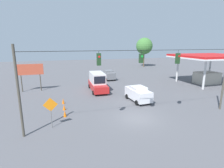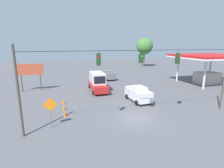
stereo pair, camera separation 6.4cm
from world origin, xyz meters
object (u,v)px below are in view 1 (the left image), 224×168
at_px(sedan_grey_oncoming_deep, 109,75).
at_px(tree_horizon_left, 144,46).
at_px(traffic_cone_nearest, 65,114).
at_px(roadside_billboard, 30,71).
at_px(overhead_signal_span, 141,74).
at_px(gas_station, 209,63).
at_px(traffic_cone_third, 63,101).
at_px(box_truck_red_withflow_mid, 97,82).
at_px(traffic_cone_second, 64,107).
at_px(sedan_white_crossing_near, 138,93).
at_px(work_zone_sign, 51,107).

bearing_deg(sedan_grey_oncoming_deep, tree_horizon_left, -134.87).
height_order(traffic_cone_nearest, roadside_billboard, roadside_billboard).
relative_size(overhead_signal_span, gas_station, 1.77).
xyz_separation_m(traffic_cone_nearest, traffic_cone_third, (0.02, -4.30, 0.00)).
xyz_separation_m(box_truck_red_withflow_mid, traffic_cone_nearest, (5.62, 9.38, -1.10)).
bearing_deg(traffic_cone_second, box_truck_red_withflow_mid, -127.37).
distance_m(traffic_cone_third, roadside_billboard, 9.54).
height_order(traffic_cone_nearest, traffic_cone_second, same).
relative_size(overhead_signal_span, box_truck_red_withflow_mid, 3.16).
bearing_deg(traffic_cone_nearest, sedan_grey_oncoming_deep, -119.31).
xyz_separation_m(sedan_white_crossing_near, traffic_cone_second, (9.57, 0.45, -0.69)).
height_order(overhead_signal_span, sedan_white_crossing_near, overhead_signal_span).
relative_size(traffic_cone_nearest, gas_station, 0.06).
relative_size(box_truck_red_withflow_mid, tree_horizon_left, 0.70).
xyz_separation_m(sedan_grey_oncoming_deep, tree_horizon_left, (-17.27, -17.34, 5.74)).
bearing_deg(overhead_signal_span, roadside_billboard, -52.65).
distance_m(box_truck_red_withflow_mid, work_zone_sign, 13.43).
relative_size(sedan_white_crossing_near, traffic_cone_third, 6.43).
relative_size(sedan_white_crossing_near, traffic_cone_second, 6.43).
distance_m(traffic_cone_third, work_zone_sign, 6.78).
height_order(traffic_cone_third, work_zone_sign, work_zone_sign).
height_order(box_truck_red_withflow_mid, sedan_white_crossing_near, box_truck_red_withflow_mid).
height_order(work_zone_sign, tree_horizon_left, tree_horizon_left).
bearing_deg(sedan_grey_oncoming_deep, overhead_signal_span, 82.19).
bearing_deg(gas_station, overhead_signal_span, 29.88).
relative_size(traffic_cone_second, roadside_billboard, 0.16).
distance_m(sedan_white_crossing_near, traffic_cone_second, 9.60).
distance_m(overhead_signal_span, roadside_billboard, 19.25).
height_order(traffic_cone_second, tree_horizon_left, tree_horizon_left).
height_order(traffic_cone_third, gas_station, gas_station).
bearing_deg(roadside_billboard, box_truck_red_withflow_mid, 164.86).
bearing_deg(overhead_signal_span, traffic_cone_second, -36.23).
xyz_separation_m(traffic_cone_second, roadside_billboard, (4.63, -10.12, 2.87)).
xyz_separation_m(traffic_cone_second, tree_horizon_left, (-27.12, -32.86, 6.43)).
distance_m(traffic_cone_third, gas_station, 27.40).
bearing_deg(gas_station, traffic_cone_third, 8.42).
xyz_separation_m(overhead_signal_span, traffic_cone_nearest, (7.02, -3.11, -4.33)).
xyz_separation_m(overhead_signal_span, traffic_cone_third, (7.04, -7.41, -4.33)).
relative_size(box_truck_red_withflow_mid, traffic_cone_third, 9.48).
bearing_deg(tree_horizon_left, traffic_cone_second, 50.47).
bearing_deg(tree_horizon_left, box_truck_red_withflow_mid, 49.87).
relative_size(roadside_billboard, tree_horizon_left, 0.46).
height_order(overhead_signal_span, box_truck_red_withflow_mid, overhead_signal_span).
bearing_deg(work_zone_sign, traffic_cone_second, -106.44).
bearing_deg(work_zone_sign, traffic_cone_third, -100.64).
xyz_separation_m(box_truck_red_withflow_mid, roadside_billboard, (10.24, -2.77, 1.77)).
bearing_deg(overhead_signal_span, tree_horizon_left, -117.88).
distance_m(sedan_white_crossing_near, roadside_billboard, 17.32).
height_order(traffic_cone_second, traffic_cone_third, same).
height_order(roadside_billboard, work_zone_sign, roadside_billboard).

